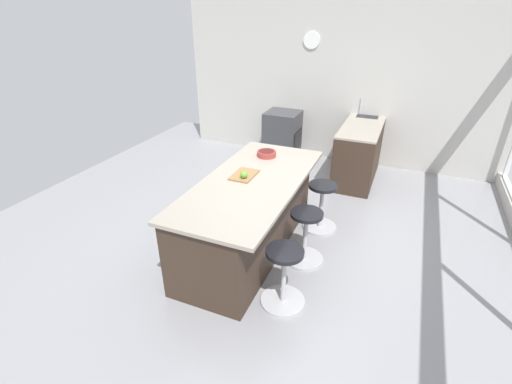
# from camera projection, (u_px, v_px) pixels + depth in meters

# --- Properties ---
(ground_plane) EXTENTS (7.70, 7.70, 0.00)m
(ground_plane) POSITION_uv_depth(u_px,v_px,m) (277.00, 238.00, 4.60)
(ground_plane) COLOR gray
(interior_partition_left) EXTENTS (0.15, 5.64, 2.80)m
(interior_partition_left) POSITION_uv_depth(u_px,v_px,m) (337.00, 82.00, 6.38)
(interior_partition_left) COLOR beige
(interior_partition_left) RESTS_ON ground_plane
(sink_cabinet) EXTENTS (2.23, 0.60, 1.18)m
(sink_cabinet) POSITION_uv_depth(u_px,v_px,m) (362.00, 144.00, 6.32)
(sink_cabinet) COLOR #38281E
(sink_cabinet) RESTS_ON ground_plane
(oven_range) EXTENTS (0.60, 0.61, 0.87)m
(oven_range) POSITION_uv_depth(u_px,v_px,m) (282.00, 135.00, 6.83)
(oven_range) COLOR #38383D
(oven_range) RESTS_ON ground_plane
(kitchen_island) EXTENTS (2.32, 1.04, 0.89)m
(kitchen_island) POSITION_uv_depth(u_px,v_px,m) (248.00, 214.00, 4.26)
(kitchen_island) COLOR #38281E
(kitchen_island) RESTS_ON ground_plane
(stool_by_window) EXTENTS (0.44, 0.44, 0.63)m
(stool_by_window) POSITION_uv_depth(u_px,v_px,m) (321.00, 208.00, 4.69)
(stool_by_window) COLOR #B7B7BC
(stool_by_window) RESTS_ON ground_plane
(stool_middle) EXTENTS (0.44, 0.44, 0.63)m
(stool_middle) POSITION_uv_depth(u_px,v_px,m) (305.00, 238.00, 4.09)
(stool_middle) COLOR #B7B7BC
(stool_middle) RESTS_ON ground_plane
(stool_near_camera) EXTENTS (0.44, 0.44, 0.63)m
(stool_near_camera) POSITION_uv_depth(u_px,v_px,m) (284.00, 279.00, 3.50)
(stool_near_camera) COLOR #B7B7BC
(stool_near_camera) RESTS_ON ground_plane
(cutting_board) EXTENTS (0.36, 0.24, 0.02)m
(cutting_board) POSITION_uv_depth(u_px,v_px,m) (244.00, 175.00, 4.15)
(cutting_board) COLOR olive
(cutting_board) RESTS_ON kitchen_island
(apple_green) EXTENTS (0.08, 0.08, 0.08)m
(apple_green) POSITION_uv_depth(u_px,v_px,m) (244.00, 174.00, 4.03)
(apple_green) COLOR #609E2D
(apple_green) RESTS_ON cutting_board
(fruit_bowl) EXTENTS (0.24, 0.24, 0.07)m
(fruit_bowl) POSITION_uv_depth(u_px,v_px,m) (267.00, 153.00, 4.66)
(fruit_bowl) COLOR #993833
(fruit_bowl) RESTS_ON kitchen_island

